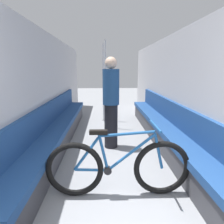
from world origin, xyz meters
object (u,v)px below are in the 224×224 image
at_px(bench_seat_row_right, 165,130).
at_px(grab_pole_far, 103,84).
at_px(grab_pole_near, 106,87).
at_px(bicycle, 118,167).
at_px(bench_seat_row_left, 58,131).
at_px(passenger_standing, 111,102).

relative_size(bench_seat_row_right, grab_pole_far, 2.35).
bearing_deg(grab_pole_near, grab_pole_far, 94.43).
relative_size(bench_seat_row_right, bicycle, 2.99).
xyz_separation_m(bench_seat_row_right, grab_pole_near, (-1.15, 1.17, 0.75)).
bearing_deg(bench_seat_row_left, passenger_standing, -5.41).
xyz_separation_m(bench_seat_row_left, bicycle, (1.06, -1.59, 0.06)).
xyz_separation_m(bench_seat_row_right, passenger_standing, (-1.06, -0.10, 0.57)).
relative_size(grab_pole_far, passenger_standing, 1.27).
relative_size(bench_seat_row_left, bench_seat_row_right, 1.00).
bearing_deg(passenger_standing, bicycle, 5.60).
xyz_separation_m(bench_seat_row_left, grab_pole_far, (0.87, 1.91, 0.75)).
distance_m(bench_seat_row_left, grab_pole_far, 2.23).
distance_m(grab_pole_far, passenger_standing, 2.02).
bearing_deg(bench_seat_row_right, bench_seat_row_left, 180.00).
relative_size(bench_seat_row_left, grab_pole_far, 2.35).
bearing_deg(bicycle, grab_pole_far, 87.70).
distance_m(grab_pole_near, grab_pole_far, 0.74).
bearing_deg(passenger_standing, bench_seat_row_right, 99.43).
height_order(bench_seat_row_left, passenger_standing, passenger_standing).
relative_size(bench_seat_row_right, grab_pole_near, 2.35).
bearing_deg(passenger_standing, grab_pole_far, -171.58).
distance_m(bench_seat_row_left, passenger_standing, 1.18).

